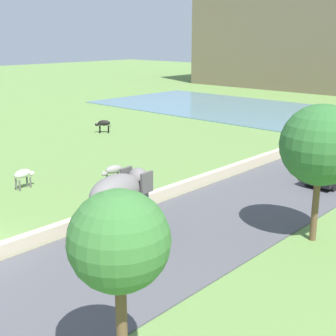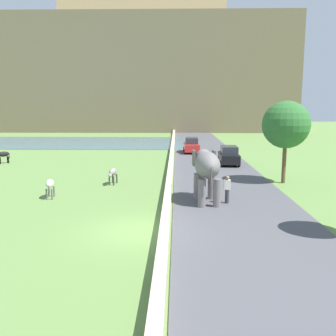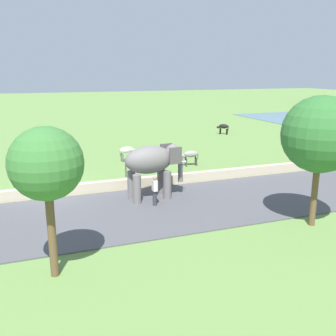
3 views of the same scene
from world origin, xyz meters
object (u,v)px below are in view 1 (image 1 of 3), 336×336
at_px(cow_grey, 113,171).
at_px(cow_black, 103,124).
at_px(elephant, 120,196).
at_px(car_black, 332,169).
at_px(cow_white, 23,175).
at_px(person_beside_elephant, 134,231).

relative_size(cow_grey, cow_black, 1.15).
bearing_deg(cow_grey, elephant, -38.31).
relative_size(car_black, cow_grey, 2.86).
relative_size(car_black, cow_white, 2.86).
bearing_deg(elephant, car_black, 76.99).
relative_size(elephant, cow_grey, 2.49).
xyz_separation_m(person_beside_elephant, cow_grey, (-7.38, 5.21, -0.04)).
distance_m(cow_grey, cow_black, 15.27).
relative_size(elephant, cow_white, 2.48).
xyz_separation_m(elephant, person_beside_elephant, (1.16, -0.30, -1.16)).
distance_m(car_black, cow_grey, 12.86).
bearing_deg(elephant, cow_black, 142.29).
relative_size(person_beside_elephant, car_black, 0.40).
distance_m(person_beside_elephant, cow_black, 24.30).
bearing_deg(person_beside_elephant, cow_white, 173.46).
height_order(cow_black, cow_white, same).
distance_m(elephant, cow_black, 23.22).
bearing_deg(person_beside_elephant, car_black, 81.84).
bearing_deg(cow_black, cow_white, -55.85).
bearing_deg(cow_white, cow_grey, 52.08).
bearing_deg(elephant, cow_white, 174.46).
bearing_deg(car_black, cow_grey, -136.86).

